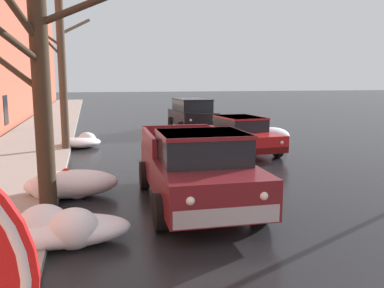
{
  "coord_description": "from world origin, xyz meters",
  "views": [
    {
      "loc": [
        -3.69,
        -1.2,
        2.82
      ],
      "look_at": [
        -0.73,
        10.1,
        0.94
      ],
      "focal_mm": 36.92,
      "sensor_mm": 36.0,
      "label": 1
    }
  ],
  "objects_px": {
    "fire_hydrant": "(67,182)",
    "pickup_truck_maroon_approaching_near_lane": "(196,167)",
    "bare_tree_second_along_sidewalk": "(41,78)",
    "suv_black_parked_kerbside_mid": "(192,113)",
    "sedan_red_parked_kerbside_close": "(241,134)",
    "bare_tree_mid_block": "(62,67)"
  },
  "relations": [
    {
      "from": "fire_hydrant",
      "to": "pickup_truck_maroon_approaching_near_lane",
      "type": "bearing_deg",
      "value": -26.35
    },
    {
      "from": "bare_tree_second_along_sidewalk",
      "to": "suv_black_parked_kerbside_mid",
      "type": "distance_m",
      "value": 14.52
    },
    {
      "from": "sedan_red_parked_kerbside_close",
      "to": "bare_tree_second_along_sidewalk",
      "type": "bearing_deg",
      "value": -140.3
    },
    {
      "from": "pickup_truck_maroon_approaching_near_lane",
      "to": "suv_black_parked_kerbside_mid",
      "type": "bearing_deg",
      "value": 75.7
    },
    {
      "from": "bare_tree_second_along_sidewalk",
      "to": "bare_tree_mid_block",
      "type": "relative_size",
      "value": 0.82
    },
    {
      "from": "bare_tree_mid_block",
      "to": "pickup_truck_maroon_approaching_near_lane",
      "type": "xyz_separation_m",
      "value": [
        3.24,
        -8.03,
        -2.47
      ]
    },
    {
      "from": "pickup_truck_maroon_approaching_near_lane",
      "to": "suv_black_parked_kerbside_mid",
      "type": "distance_m",
      "value": 13.6
    },
    {
      "from": "bare_tree_mid_block",
      "to": "suv_black_parked_kerbside_mid",
      "type": "bearing_deg",
      "value": 37.96
    },
    {
      "from": "bare_tree_second_along_sidewalk",
      "to": "bare_tree_mid_block",
      "type": "distance_m",
      "value": 7.67
    },
    {
      "from": "bare_tree_mid_block",
      "to": "fire_hydrant",
      "type": "bearing_deg",
      "value": -87.01
    },
    {
      "from": "bare_tree_mid_block",
      "to": "fire_hydrant",
      "type": "relative_size",
      "value": 9.14
    },
    {
      "from": "bare_tree_second_along_sidewalk",
      "to": "fire_hydrant",
      "type": "relative_size",
      "value": 7.47
    },
    {
      "from": "sedan_red_parked_kerbside_close",
      "to": "fire_hydrant",
      "type": "distance_m",
      "value": 7.83
    },
    {
      "from": "bare_tree_second_along_sidewalk",
      "to": "fire_hydrant",
      "type": "bearing_deg",
      "value": 72.37
    },
    {
      "from": "bare_tree_mid_block",
      "to": "pickup_truck_maroon_approaching_near_lane",
      "type": "height_order",
      "value": "bare_tree_mid_block"
    },
    {
      "from": "bare_tree_mid_block",
      "to": "fire_hydrant",
      "type": "xyz_separation_m",
      "value": [
        0.35,
        -6.6,
        -2.99
      ]
    },
    {
      "from": "bare_tree_second_along_sidewalk",
      "to": "sedan_red_parked_kerbside_close",
      "type": "xyz_separation_m",
      "value": [
        6.71,
        5.57,
        -2.13
      ]
    },
    {
      "from": "pickup_truck_maroon_approaching_near_lane",
      "to": "suv_black_parked_kerbside_mid",
      "type": "relative_size",
      "value": 1.15
    },
    {
      "from": "sedan_red_parked_kerbside_close",
      "to": "fire_hydrant",
      "type": "relative_size",
      "value": 5.98
    },
    {
      "from": "bare_tree_second_along_sidewalk",
      "to": "fire_hydrant",
      "type": "distance_m",
      "value": 2.76
    },
    {
      "from": "bare_tree_mid_block",
      "to": "sedan_red_parked_kerbside_close",
      "type": "height_order",
      "value": "bare_tree_mid_block"
    },
    {
      "from": "fire_hydrant",
      "to": "sedan_red_parked_kerbside_close",
      "type": "bearing_deg",
      "value": 35.3
    }
  ]
}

